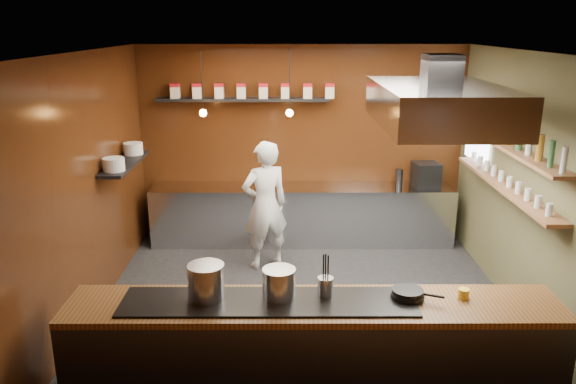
{
  "coord_description": "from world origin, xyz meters",
  "views": [
    {
      "loc": [
        -0.24,
        -6.07,
        3.28
      ],
      "look_at": [
        -0.22,
        0.4,
        1.34
      ],
      "focal_mm": 35.0,
      "sensor_mm": 36.0,
      "label": 1
    }
  ],
  "objects_px": {
    "stockpot_small": "(279,284)",
    "chef": "(265,205)",
    "stockpot_large": "(206,282)",
    "espresso_machine": "(426,175)",
    "extractor_hood": "(439,104)"
  },
  "relations": [
    {
      "from": "espresso_machine",
      "to": "chef",
      "type": "distance_m",
      "value": 2.59
    },
    {
      "from": "stockpot_small",
      "to": "chef",
      "type": "bearing_deg",
      "value": 94.7
    },
    {
      "from": "stockpot_large",
      "to": "stockpot_small",
      "type": "relative_size",
      "value": 1.1
    },
    {
      "from": "extractor_hood",
      "to": "stockpot_small",
      "type": "bearing_deg",
      "value": -144.53
    },
    {
      "from": "stockpot_large",
      "to": "stockpot_small",
      "type": "distance_m",
      "value": 0.64
    },
    {
      "from": "extractor_hood",
      "to": "stockpot_small",
      "type": "relative_size",
      "value": 6.73
    },
    {
      "from": "chef",
      "to": "stockpot_large",
      "type": "bearing_deg",
      "value": 57.61
    },
    {
      "from": "stockpot_small",
      "to": "chef",
      "type": "distance_m",
      "value": 2.81
    },
    {
      "from": "stockpot_large",
      "to": "espresso_machine",
      "type": "xyz_separation_m",
      "value": [
        2.83,
        3.72,
        -0.01
      ]
    },
    {
      "from": "stockpot_large",
      "to": "espresso_machine",
      "type": "relative_size",
      "value": 0.88
    },
    {
      "from": "espresso_machine",
      "to": "chef",
      "type": "bearing_deg",
      "value": -167.51
    },
    {
      "from": "extractor_hood",
      "to": "stockpot_large",
      "type": "distance_m",
      "value": 2.89
    },
    {
      "from": "extractor_hood",
      "to": "chef",
      "type": "bearing_deg",
      "value": 138.05
    },
    {
      "from": "extractor_hood",
      "to": "chef",
      "type": "xyz_separation_m",
      "value": [
        -1.84,
        1.65,
        -1.61
      ]
    },
    {
      "from": "stockpot_small",
      "to": "chef",
      "type": "height_order",
      "value": "chef"
    }
  ]
}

